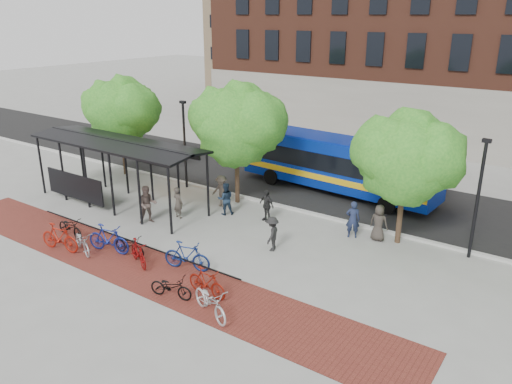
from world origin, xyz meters
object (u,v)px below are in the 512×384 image
Objects in this scene: bus at (337,162)px; bike_10 at (210,301)px; bike_5 at (138,253)px; bike_7 at (187,256)px; pedestrian_6 at (379,223)px; tree_a at (122,108)px; bike_8 at (171,287)px; pedestrian_9 at (272,234)px; lamp_post_right at (478,196)px; bike_9 at (207,282)px; tree_b at (239,122)px; tree_c at (409,155)px; bike_0 at (70,227)px; bike_3 at (109,239)px; bike_1 at (59,237)px; pedestrian_2 at (225,199)px; pedestrian_7 at (353,219)px; pedestrian_3 at (221,191)px; bike_2 at (82,242)px; pedestrian_8 at (148,205)px; bus_shelter at (116,150)px; bike_4 at (130,245)px; pedestrian_4 at (266,205)px; pedestrian_1 at (178,202)px.

bus reaches higher than bike_10.
bike_5 is 0.88× the size of bike_7.
bike_10 is 9.31m from pedestrian_6.
tree_a is 13.59m from bus.
bike_5 is 1.05× the size of bike_8.
pedestrian_6 is at bearing 121.96° from pedestrian_9.
lamp_post_right reaches higher than bike_9.
tree_b reaches higher than tree_c.
bike_0 is 0.86× the size of bike_3.
pedestrian_2 reaches higher than bike_1.
pedestrian_7 is at bearing -14.78° from bike_5.
pedestrian_2 is 0.98× the size of pedestrian_3.
bike_2 is 0.98× the size of pedestrian_8.
bike_1 is 0.98× the size of bike_3.
pedestrian_8 is (-10.05, -4.50, 0.10)m from pedestrian_6.
bike_9 is 8.02m from pedestrian_7.
lamp_post_right reaches higher than bus.
pedestrian_3 is at bearing 29.92° from bus_shelter.
pedestrian_3 is (-5.17, 7.37, 0.32)m from bike_9.
pedestrian_6 is at bearing -39.11° from bike_8.
tree_b is 3.82× the size of bike_4.
lamp_post_right is 0.43× the size of bus.
tree_c reaches higher than lamp_post_right.
pedestrian_9 reaches higher than bike_10.
pedestrian_3 reaches higher than bike_8.
pedestrian_2 is at bearing 56.27° from bike_10.
pedestrian_4 is (-0.94, -5.83, -1.01)m from bus.
pedestrian_2 is at bearing -167.95° from tree_c.
pedestrian_9 is (1.11, -8.48, -1.04)m from bus.
bus_shelter is 6.98m from bike_4.
bus is 12.90m from bike_4.
tree_c is 2.84× the size of bike_10.
pedestrian_9 is (-2.29, -3.23, -0.11)m from pedestrian_7.
bike_0 is at bearing 27.84° from bike_1.
pedestrian_3 reaches higher than bike_4.
pedestrian_2 is 0.95× the size of pedestrian_7.
bike_1 is at bearing 129.64° from bike_5.
bike_1 is 4.46m from pedestrian_8.
lamp_post_right is at bearing -68.28° from bike_3.
bus_shelter is 5.90× the size of bike_0.
bike_7 is 1.19× the size of pedestrian_2.
bike_5 is 1.05× the size of pedestrian_2.
tree_b is at bearing 180.00° from tree_c.
pedestrian_7 is (10.69, 7.36, 0.41)m from bike_0.
bike_10 is 9.05m from pedestrian_1.
bike_9 reaches higher than bike_4.
tree_c reaches higher than bus_shelter.
pedestrian_1 is (-13.11, -3.77, -1.94)m from lamp_post_right.
tree_b reaches higher than bike_7.
pedestrian_4 is 0.85× the size of pedestrian_8.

